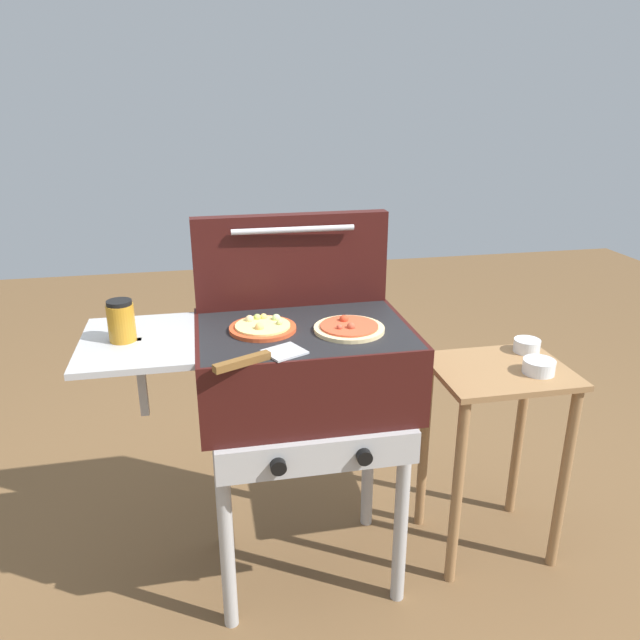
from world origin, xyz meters
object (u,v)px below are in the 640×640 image
object	(u,v)px
sauce_jar	(121,321)
topping_bowl_near	(539,367)
grill	(300,372)
pizza_pepperoni	(349,328)
topping_bowl_far	(527,346)
spatula	(260,358)
prep_table	(495,420)
pizza_cheese	(263,327)

from	to	relation	value
sauce_jar	topping_bowl_near	world-z (taller)	sauce_jar
grill	sauce_jar	size ratio (longest dim) A/B	8.10
pizza_pepperoni	topping_bowl_near	distance (m)	0.66
sauce_jar	topping_bowl_far	world-z (taller)	sauce_jar
grill	spatula	size ratio (longest dim) A/B	3.70
pizza_pepperoni	prep_table	xyz separation A→B (m)	(0.53, 0.05, -0.40)
spatula	topping_bowl_near	bearing A→B (deg)	9.65
grill	spatula	bearing A→B (deg)	-123.53
pizza_pepperoni	pizza_cheese	size ratio (longest dim) A/B	1.05
pizza_cheese	sauce_jar	size ratio (longest dim) A/B	1.67
pizza_pepperoni	topping_bowl_far	size ratio (longest dim) A/B	2.29
grill	sauce_jar	distance (m)	0.54
sauce_jar	topping_bowl_near	bearing A→B (deg)	-2.53
pizza_pepperoni	grill	bearing A→B (deg)	161.00
pizza_pepperoni	topping_bowl_far	bearing A→B (deg)	13.34
spatula	sauce_jar	bearing A→B (deg)	149.94
pizza_pepperoni	spatula	world-z (taller)	pizza_pepperoni
spatula	grill	bearing A→B (deg)	56.47
prep_table	pizza_pepperoni	bearing A→B (deg)	-174.36
sauce_jar	spatula	distance (m)	0.42
pizza_cheese	topping_bowl_far	xyz separation A→B (m)	(0.93, 0.11, -0.18)
sauce_jar	topping_bowl_near	distance (m)	1.30
sauce_jar	pizza_cheese	bearing A→B (deg)	0.22
spatula	pizza_pepperoni	bearing A→B (deg)	29.89
grill	pizza_cheese	xyz separation A→B (m)	(-0.11, 0.00, 0.15)
grill	topping_bowl_near	xyz separation A→B (m)	(0.77, -0.05, -0.03)
grill	pizza_pepperoni	size ratio (longest dim) A/B	4.61
spatula	topping_bowl_far	size ratio (longest dim) A/B	2.85
pizza_pepperoni	prep_table	size ratio (longest dim) A/B	0.29
prep_table	topping_bowl_near	distance (m)	0.25
sauce_jar	pizza_pepperoni	bearing A→B (deg)	-4.54
pizza_pepperoni	topping_bowl_far	xyz separation A→B (m)	(0.68, 0.16, -0.18)
grill	topping_bowl_near	size ratio (longest dim) A/B	9.34
pizza_pepperoni	prep_table	world-z (taller)	pizza_pepperoni
pizza_pepperoni	sauce_jar	size ratio (longest dim) A/B	1.76
grill	topping_bowl_near	distance (m)	0.78
grill	prep_table	world-z (taller)	grill
grill	sauce_jar	world-z (taller)	sauce_jar
pizza_pepperoni	spatula	distance (m)	0.32
pizza_cheese	topping_bowl_near	size ratio (longest dim) A/B	1.92
pizza_pepperoni	topping_bowl_near	size ratio (longest dim) A/B	2.03
topping_bowl_far	pizza_pepperoni	bearing A→B (deg)	-166.66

